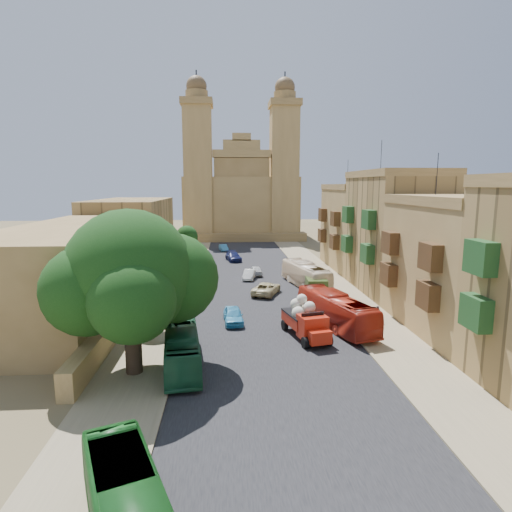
{
  "coord_description": "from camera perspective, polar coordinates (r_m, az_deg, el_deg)",
  "views": [
    {
      "loc": [
        -3.34,
        -22.92,
        12.11
      ],
      "look_at": [
        0.0,
        26.0,
        4.0
      ],
      "focal_mm": 30.0,
      "sensor_mm": 36.0,
      "label": 1
    }
  ],
  "objects": [
    {
      "name": "bus_cream_east",
      "position": [
        51.99,
        6.63,
        -2.5
      ],
      "size": [
        4.6,
        10.72,
        2.91
      ],
      "primitive_type": "imported",
      "rotation": [
        0.0,
        0.0,
        3.36
      ],
      "color": "#FEE5C5",
      "rests_on": "ground"
    },
    {
      "name": "red_truck",
      "position": [
        34.82,
        6.66,
        -8.43
      ],
      "size": [
        3.43,
        6.1,
        3.39
      ],
      "color": "#B41F0D",
      "rests_on": "ground"
    },
    {
      "name": "church",
      "position": [
        101.62,
        -2.04,
        7.92
      ],
      "size": [
        28.0,
        22.5,
        36.3
      ],
      "color": "olive",
      "rests_on": "ground"
    },
    {
      "name": "sidewalk_east",
      "position": [
        55.79,
        9.51,
        -3.27
      ],
      "size": [
        5.0,
        140.0,
        0.01
      ],
      "primitive_type": "cube",
      "color": "#89795A",
      "rests_on": "ground"
    },
    {
      "name": "car_dkblue",
      "position": [
        69.4,
        -3.04,
        -0.07
      ],
      "size": [
        2.95,
        5.26,
        1.44
      ],
      "primitive_type": "imported",
      "rotation": [
        0.0,
        0.0,
        0.2
      ],
      "color": "#121A4A",
      "rests_on": "ground"
    },
    {
      "name": "townhouse_b",
      "position": [
        39.55,
        25.35,
        -0.92
      ],
      "size": [
        9.0,
        14.0,
        14.9
      ],
      "color": "olive",
      "rests_on": "ground"
    },
    {
      "name": "ground",
      "position": [
        26.14,
        4.09,
        -18.24
      ],
      "size": [
        260.0,
        260.0,
        0.0
      ],
      "primitive_type": "plane",
      "color": "brown"
    },
    {
      "name": "street_tree_b",
      "position": [
        48.23,
        -11.78,
        -1.53
      ],
      "size": [
        3.05,
        3.05,
        4.69
      ],
      "color": "#332419",
      "rests_on": "ground"
    },
    {
      "name": "car_cream",
      "position": [
        48.1,
        1.39,
        -4.34
      ],
      "size": [
        4.05,
        5.51,
        1.39
      ],
      "primitive_type": "imported",
      "rotation": [
        0.0,
        0.0,
        2.75
      ],
      "color": "beige",
      "rests_on": "ground"
    },
    {
      "name": "bus_green_north",
      "position": [
        30.11,
        -9.88,
        -11.78
      ],
      "size": [
        3.31,
        9.59,
        2.62
      ],
      "primitive_type": "imported",
      "rotation": [
        0.0,
        0.0,
        0.12
      ],
      "color": "#1C5533",
      "rests_on": "ground"
    },
    {
      "name": "kerb_east",
      "position": [
        55.25,
        6.99,
        -3.28
      ],
      "size": [
        0.25,
        140.0,
        0.12
      ],
      "primitive_type": "cube",
      "color": "#89795A",
      "rests_on": "ground"
    },
    {
      "name": "pedestrian_a",
      "position": [
        40.1,
        15.87,
        -7.44
      ],
      "size": [
        0.61,
        0.46,
        1.5
      ],
      "primitive_type": "imported",
      "rotation": [
        0.0,
        0.0,
        2.93
      ],
      "color": "#262426",
      "rests_on": "ground"
    },
    {
      "name": "townhouse_d",
      "position": [
        65.13,
        13.37,
        3.89
      ],
      "size": [
        9.0,
        14.0,
        15.9
      ],
      "color": "olive",
      "rests_on": "ground"
    },
    {
      "name": "car_blue_b",
      "position": [
        80.17,
        -4.35,
        1.11
      ],
      "size": [
        1.91,
        3.8,
        1.2
      ],
      "primitive_type": "imported",
      "rotation": [
        0.0,
        0.0,
        0.19
      ],
      "color": "#4095C3",
      "rests_on": "ground"
    },
    {
      "name": "west_wall",
      "position": [
        45.3,
        -15.51,
        -5.29
      ],
      "size": [
        1.0,
        40.0,
        1.8
      ],
      "primitive_type": "cube",
      "color": "olive",
      "rests_on": "ground"
    },
    {
      "name": "kerb_west",
      "position": [
        54.4,
        -7.68,
        -3.49
      ],
      "size": [
        0.25,
        140.0,
        0.12
      ],
      "primitive_type": "cube",
      "color": "#89795A",
      "rests_on": "ground"
    },
    {
      "name": "street_tree_d",
      "position": [
        71.72,
        -9.21,
        2.57
      ],
      "size": [
        3.63,
        3.63,
        5.58
      ],
      "color": "#332419",
      "rests_on": "ground"
    },
    {
      "name": "car_blue_a",
      "position": [
        38.42,
        -3.05,
        -7.9
      ],
      "size": [
        1.9,
        4.2,
        1.4
      ],
      "primitive_type": "imported",
      "rotation": [
        0.0,
        0.0,
        0.06
      ],
      "color": "#3FA2D0",
      "rests_on": "ground"
    },
    {
      "name": "west_building_mid",
      "position": [
        68.88,
        -16.2,
        3.09
      ],
      "size": [
        10.0,
        22.0,
        10.0
      ],
      "primitive_type": "cube",
      "color": "#9C7B47",
      "rests_on": "ground"
    },
    {
      "name": "street_tree_c",
      "position": [
        59.9,
        -10.25,
        1.13
      ],
      "size": [
        3.55,
        3.55,
        5.46
      ],
      "color": "#332419",
      "rests_on": "ground"
    },
    {
      "name": "street_tree_a",
      "position": [
        36.68,
        -14.3,
        -5.16
      ],
      "size": [
        3.0,
        3.0,
        4.61
      ],
      "color": "#332419",
      "rests_on": "ground"
    },
    {
      "name": "townhouse_c",
      "position": [
        51.92,
        17.96,
        3.18
      ],
      "size": [
        9.0,
        14.0,
        17.4
      ],
      "color": "#9C7B47",
      "rests_on": "ground"
    },
    {
      "name": "bus_red_east",
      "position": [
        37.85,
        10.58,
        -7.14
      ],
      "size": [
        5.19,
        10.65,
        2.89
      ],
      "primitive_type": "imported",
      "rotation": [
        0.0,
        0.0,
        3.42
      ],
      "color": "#AE2817",
      "rests_on": "ground"
    },
    {
      "name": "west_building_low",
      "position": [
        44.18,
        -23.22,
        -1.69
      ],
      "size": [
        10.0,
        28.0,
        8.4
      ],
      "primitive_type": "cube",
      "color": "olive",
      "rests_on": "ground"
    },
    {
      "name": "ficus_tree",
      "position": [
        28.2,
        -16.26,
        -2.81
      ],
      "size": [
        10.72,
        9.86,
        10.72
      ],
      "color": "#332419",
      "rests_on": "ground"
    },
    {
      "name": "pedestrian_c",
      "position": [
        43.51,
        10.71,
        -5.64
      ],
      "size": [
        0.84,
        1.21,
        1.9
      ],
      "primitive_type": "imported",
      "rotation": [
        0.0,
        0.0,
        4.34
      ],
      "color": "#38383F",
      "rests_on": "ground"
    },
    {
      "name": "sidewalk_west",
      "position": [
        54.64,
        -10.3,
        -3.56
      ],
      "size": [
        5.0,
        140.0,
        0.01
      ],
      "primitive_type": "cube",
      "color": "#89795A",
      "rests_on": "ground"
    },
    {
      "name": "car_white_b",
      "position": [
        58.35,
        -0.06,
        -1.94
      ],
      "size": [
        1.85,
        3.89,
        1.29
      ],
      "primitive_type": "imported",
      "rotation": [
        0.0,
        0.0,
        3.23
      ],
      "color": "silver",
      "rests_on": "ground"
    },
    {
      "name": "road_surface",
      "position": [
        54.39,
        -0.29,
        -3.47
      ],
      "size": [
        14.0,
        140.0,
        0.01
      ],
      "primitive_type": "cube",
      "color": "black",
      "rests_on": "ground"
    },
    {
      "name": "car_white_a",
      "position": [
        55.81,
        -0.91,
        -2.48
      ],
      "size": [
        2.05,
        3.98,
        1.25
      ],
      "primitive_type": "imported",
      "rotation": [
        0.0,
        0.0,
        -0.2
      ],
      "color": "white",
      "rests_on": "ground"
    },
    {
      "name": "olive_pickup",
      "position": [
        48.62,
        7.9,
        -3.93
      ],
      "size": [
        2.52,
        5.02,
        2.02
      ],
      "color": "#35491B",
      "rests_on": "ground"
    }
  ]
}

